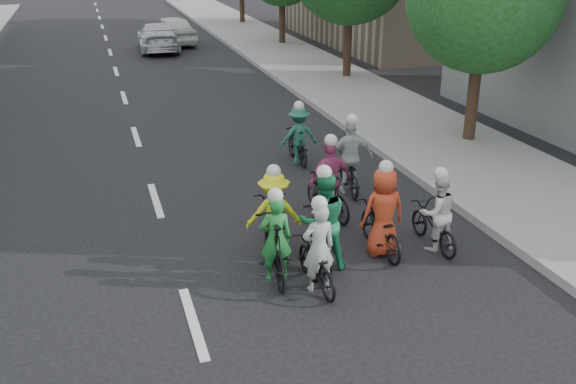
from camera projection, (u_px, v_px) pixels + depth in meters
name	position (u px, v px, depth m)	size (l,w,h in m)	color
ground	(193.00, 323.00, 9.62)	(120.00, 120.00, 0.00)	black
sidewalk_right	(389.00, 113.00, 20.65)	(4.00, 80.00, 0.15)	gray
curb_right	(332.00, 117.00, 20.11)	(0.18, 80.00, 0.18)	#999993
cyclist_0	(317.00, 259.00, 10.39)	(0.60, 1.54, 1.65)	black
cyclist_1	(322.00, 229.00, 11.02)	(0.93, 1.80, 1.89)	black
cyclist_2	(273.00, 220.00, 11.57)	(1.08, 1.85, 1.70)	black
cyclist_3	(329.00, 188.00, 12.96)	(1.03, 1.68, 1.80)	black
cyclist_4	(382.00, 221.00, 11.53)	(0.81, 1.70, 1.80)	black
cyclist_5	(274.00, 245.00, 10.68)	(0.69, 1.84, 1.65)	black
cyclist_6	(435.00, 220.00, 11.72)	(0.73, 1.55, 1.61)	black
cyclist_7	(298.00, 139.00, 16.11)	(0.96, 1.50, 1.63)	black
cyclist_8	(349.00, 165.00, 14.30)	(1.03, 1.73, 1.82)	black
follow_car_lead	(158.00, 37.00, 31.96)	(1.93, 4.75, 1.38)	silver
follow_car_trail	(172.00, 30.00, 33.84)	(1.77, 4.41, 1.50)	white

